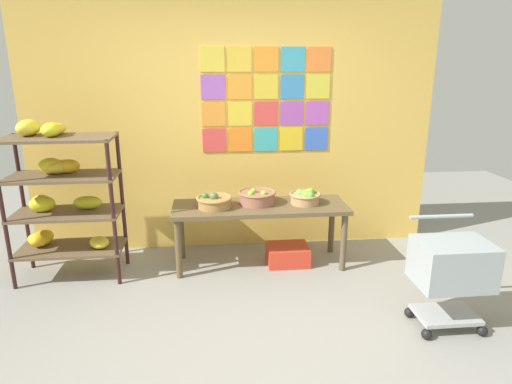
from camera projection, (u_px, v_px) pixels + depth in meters
name	position (u px, v px, depth m)	size (l,w,h in m)	color
ground	(249.00, 345.00, 3.22)	(9.70, 9.70, 0.00)	gray
back_wall_with_art	(233.00, 109.00, 4.60)	(4.24, 0.07, 2.98)	#E5B64F
banana_shelf_unit	(59.00, 191.00, 4.06)	(0.95, 0.48, 1.48)	#341919
display_table	(260.00, 213.00, 4.36)	(1.69, 0.57, 0.62)	brown
fruit_basket_right	(214.00, 201.00, 4.26)	(0.34, 0.34, 0.15)	#A57B43
fruit_basket_centre	(257.00, 197.00, 4.37)	(0.37, 0.37, 0.16)	#98624B
fruit_basket_back_left	(305.00, 197.00, 4.37)	(0.31, 0.31, 0.15)	tan
produce_crate_under_table	(288.00, 254.00, 4.50)	(0.41, 0.33, 0.19)	red
shopping_cart	(452.00, 268.00, 3.32)	(0.53, 0.44, 0.83)	black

